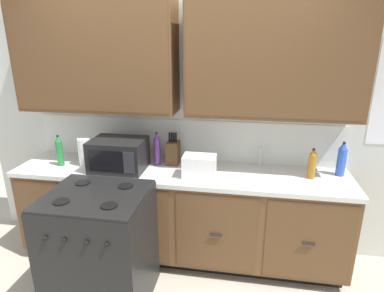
{
  "coord_description": "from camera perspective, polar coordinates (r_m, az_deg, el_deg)",
  "views": [
    {
      "loc": [
        0.57,
        -2.37,
        2.04
      ],
      "look_at": [
        0.12,
        0.27,
        1.16
      ],
      "focal_mm": 30.54,
      "sensor_mm": 36.0,
      "label": 1
    }
  ],
  "objects": [
    {
      "name": "stove_range",
      "position": [
        2.8,
        -15.66,
        -16.71
      ],
      "size": [
        0.76,
        0.68,
        0.95
      ],
      "color": "black",
      "rests_on": "ground_plane"
    },
    {
      "name": "counter_run",
      "position": [
        3.15,
        -2.09,
        -11.72
      ],
      "size": [
        3.01,
        0.64,
        0.91
      ],
      "color": "black",
      "rests_on": "ground_plane"
    },
    {
      "name": "paper_towel_roll",
      "position": [
        3.19,
        -18.23,
        -1.02
      ],
      "size": [
        0.12,
        0.12,
        0.26
      ],
      "primitive_type": "cylinder",
      "color": "white",
      "rests_on": "counter_run"
    },
    {
      "name": "microwave",
      "position": [
        3.02,
        -12.71,
        -1.46
      ],
      "size": [
        0.48,
        0.37,
        0.28
      ],
      "color": "black",
      "rests_on": "counter_run"
    },
    {
      "name": "knife_block",
      "position": [
        3.08,
        -3.3,
        -1.11
      ],
      "size": [
        0.11,
        0.14,
        0.31
      ],
      "color": "#52361E",
      "rests_on": "counter_run"
    },
    {
      "name": "bottle_blue",
      "position": [
        3.09,
        24.69,
        -2.11
      ],
      "size": [
        0.08,
        0.08,
        0.3
      ],
      "color": "blue",
      "rests_on": "counter_run"
    },
    {
      "name": "sink_faucet",
      "position": [
        3.07,
        11.82,
        -1.86
      ],
      "size": [
        0.02,
        0.02,
        0.2
      ],
      "primitive_type": "cylinder",
      "color": "#B2B5BA",
      "rests_on": "counter_run"
    },
    {
      "name": "wall_unit",
      "position": [
        2.95,
        -1.55,
        10.9
      ],
      "size": [
        4.18,
        0.4,
        2.57
      ],
      "color": "silver",
      "rests_on": "ground_plane"
    },
    {
      "name": "bottle_green",
      "position": [
        3.27,
        -22.13,
        -0.79
      ],
      "size": [
        0.06,
        0.06,
        0.29
      ],
      "color": "#237A38",
      "rests_on": "counter_run"
    },
    {
      "name": "ground_plane",
      "position": [
        3.18,
        -3.19,
        -21.66
      ],
      "size": [
        8.0,
        8.0,
        0.0
      ],
      "primitive_type": "plane",
      "color": "#B2A893"
    },
    {
      "name": "toaster",
      "position": [
        2.8,
        1.29,
        -3.53
      ],
      "size": [
        0.28,
        0.18,
        0.19
      ],
      "color": "white",
      "rests_on": "counter_run"
    },
    {
      "name": "bottle_amber",
      "position": [
        2.93,
        20.23,
        -2.94
      ],
      "size": [
        0.06,
        0.06,
        0.27
      ],
      "color": "#9E6619",
      "rests_on": "counter_run"
    },
    {
      "name": "bottle_violet",
      "position": [
        3.06,
        -6.11,
        -0.51
      ],
      "size": [
        0.06,
        0.06,
        0.32
      ],
      "color": "#663384",
      "rests_on": "counter_run"
    }
  ]
}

